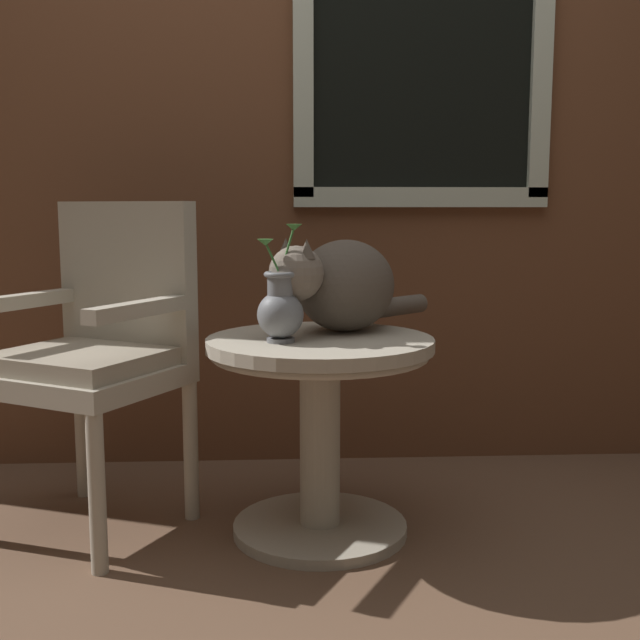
{
  "coord_description": "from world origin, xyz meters",
  "views": [
    {
      "loc": [
        -0.03,
        -2.01,
        0.92
      ],
      "look_at": [
        0.08,
        0.15,
        0.62
      ],
      "focal_mm": 44.26,
      "sensor_mm": 36.0,
      "label": 1
    }
  ],
  "objects_px": {
    "wicker_side_table": "(320,401)",
    "wicker_chair": "(100,344)",
    "cat": "(341,285)",
    "pewter_vase_with_ivy": "(280,308)"
  },
  "relations": [
    {
      "from": "wicker_chair",
      "to": "pewter_vase_with_ivy",
      "type": "xyz_separation_m",
      "value": [
        0.52,
        -0.18,
        0.12
      ]
    },
    {
      "from": "wicker_side_table",
      "to": "wicker_chair",
      "type": "distance_m",
      "value": 0.66
    },
    {
      "from": "wicker_side_table",
      "to": "wicker_chair",
      "type": "xyz_separation_m",
      "value": [
        -0.63,
        0.11,
        0.15
      ]
    },
    {
      "from": "wicker_side_table",
      "to": "wicker_chair",
      "type": "relative_size",
      "value": 0.67
    },
    {
      "from": "cat",
      "to": "pewter_vase_with_ivy",
      "type": "distance_m",
      "value": 0.25
    },
    {
      "from": "cat",
      "to": "wicker_chair",
      "type": "bearing_deg",
      "value": 179.26
    },
    {
      "from": "cat",
      "to": "pewter_vase_with_ivy",
      "type": "xyz_separation_m",
      "value": [
        -0.17,
        -0.17,
        -0.05
      ]
    },
    {
      "from": "wicker_side_table",
      "to": "pewter_vase_with_ivy",
      "type": "bearing_deg",
      "value": -149.48
    },
    {
      "from": "wicker_side_table",
      "to": "cat",
      "type": "xyz_separation_m",
      "value": [
        0.07,
        0.1,
        0.32
      ]
    },
    {
      "from": "wicker_side_table",
      "to": "wicker_chair",
      "type": "bearing_deg",
      "value": 169.89
    }
  ]
}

